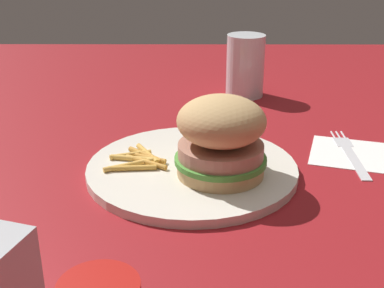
# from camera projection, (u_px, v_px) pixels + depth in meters

# --- Properties ---
(ground_plane) EXTENTS (1.60, 1.60, 0.00)m
(ground_plane) POSITION_uv_depth(u_px,v_px,m) (185.00, 169.00, 0.69)
(ground_plane) COLOR maroon
(plate) EXTENTS (0.28, 0.28, 0.01)m
(plate) POSITION_uv_depth(u_px,v_px,m) (192.00, 169.00, 0.68)
(plate) COLOR silver
(plate) RESTS_ON ground_plane
(sandwich) EXTENTS (0.12, 0.12, 0.10)m
(sandwich) POSITION_uv_depth(u_px,v_px,m) (221.00, 137.00, 0.63)
(sandwich) COLOR tan
(sandwich) RESTS_ON plate
(fries_pile) EXTENTS (0.08, 0.08, 0.01)m
(fries_pile) POSITION_uv_depth(u_px,v_px,m) (139.00, 159.00, 0.68)
(fries_pile) COLOR #E5B251
(fries_pile) RESTS_ON plate
(napkin) EXTENTS (0.14, 0.14, 0.00)m
(napkin) POSITION_uv_depth(u_px,v_px,m) (350.00, 153.00, 0.73)
(napkin) COLOR white
(napkin) RESTS_ON ground_plane
(fork) EXTENTS (0.17, 0.02, 0.00)m
(fork) POSITION_uv_depth(u_px,v_px,m) (350.00, 151.00, 0.74)
(fork) COLOR silver
(fork) RESTS_ON napkin
(drink_glass) EXTENTS (0.07, 0.07, 0.12)m
(drink_glass) POSITION_uv_depth(u_px,v_px,m) (245.00, 69.00, 0.97)
(drink_glass) COLOR silver
(drink_glass) RESTS_ON ground_plane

